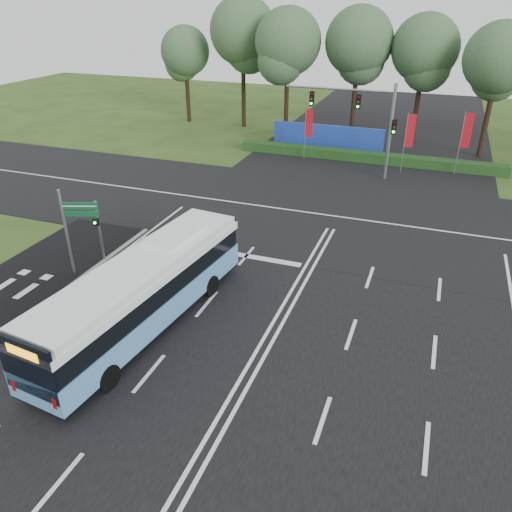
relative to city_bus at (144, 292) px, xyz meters
The scene contains 14 objects.
ground 5.74m from the city_bus, 25.48° to the left, with size 120.00×120.00×0.00m, color #2A4717.
road_main 5.73m from the city_bus, 25.48° to the left, with size 20.00×120.00×0.04m, color black.
road_cross 15.28m from the city_bus, 70.98° to the left, with size 120.00×14.00×0.05m, color black.
kerb_strip 5.44m from the city_bus, behind, with size 0.25×18.00×0.12m, color gray.
city_bus is the anchor object (origin of this frame).
pedestrian_signal 6.77m from the city_bus, 140.86° to the left, with size 0.30×0.42×3.38m.
street_sign 6.04m from the city_bus, 154.32° to the left, with size 1.69×0.68×4.58m.
banner_flag_left 25.93m from the city_bus, 90.02° to the left, with size 0.60×0.26×4.27m.
banner_flag_mid 26.17m from the city_bus, 71.78° to the left, with size 0.66×0.26×4.68m.
banner_flag_right 28.66m from the city_bus, 64.81° to the left, with size 0.71×0.14×4.85m.
traffic_light_gantry 23.62m from the city_bus, 77.29° to the left, with size 8.41×0.28×7.00m.
hedge 27.34m from the city_bus, 79.56° to the left, with size 22.00×1.20×0.80m, color #173613.
blue_hoarding 29.38m from the city_bus, 88.15° to the left, with size 10.00×0.30×2.20m, color #1E3CA7.
eucalyptus_row 34.98m from the city_bus, 77.84° to the left, with size 54.04×9.65×12.61m.
Camera 1 is at (5.40, -17.10, 12.55)m, focal length 35.00 mm.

